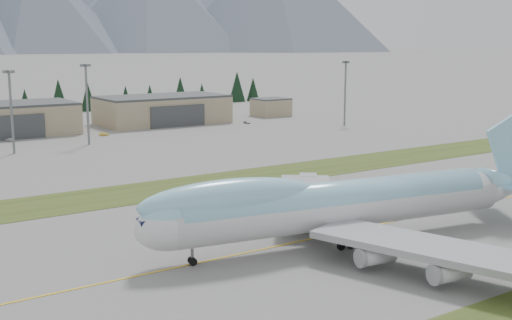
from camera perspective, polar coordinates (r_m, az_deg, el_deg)
ground at (r=103.24m, az=5.36°, el=-6.92°), size 7000.00×7000.00×0.00m
grass_strip_far at (r=139.83m, az=-6.33°, el=-2.36°), size 400.00×18.00×0.08m
taxiway_line_main at (r=103.24m, az=5.36°, el=-6.92°), size 400.00×0.40×0.02m
boeing_747_freighter at (r=99.31m, az=7.55°, el=-3.85°), size 73.62×62.39×19.30m
hangar_center at (r=232.51m, az=-21.78°, el=3.36°), size 48.00×26.60×10.80m
hangar_right at (r=251.71m, az=-8.30°, el=4.46°), size 48.00×26.60×10.80m
control_shed at (r=275.38m, az=1.34°, el=4.73°), size 14.00×12.00×7.60m
floodlight_masts at (r=199.05m, az=-13.33°, el=5.97°), size 161.87×10.41×24.49m
service_vehicle_a at (r=216.99m, az=-20.97°, el=1.53°), size 2.92×3.80×1.21m
service_vehicle_b at (r=221.77m, az=-13.37°, el=2.11°), size 3.46×2.06×1.08m
service_vehicle_c at (r=248.87m, az=-0.82°, el=3.26°), size 1.58×3.60×1.03m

